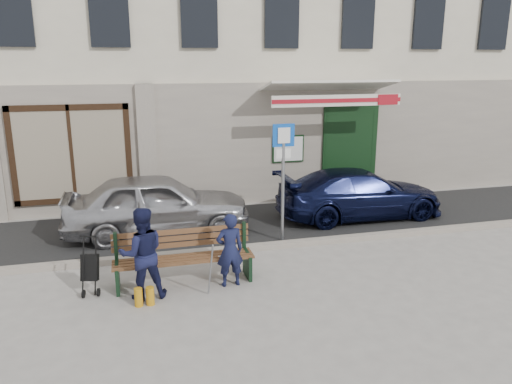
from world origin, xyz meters
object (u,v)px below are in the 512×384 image
object	(u,v)px
car_navy	(360,193)
man	(230,250)
woman	(142,253)
bench	(181,259)
stroller	(90,269)
car_silver	(157,204)
parking_sign	(283,165)

from	to	relation	value
car_navy	man	size ratio (longest dim) A/B	3.18
woman	bench	bearing A→B (deg)	-155.01
bench	stroller	size ratio (longest dim) A/B	2.52
stroller	man	bearing A→B (deg)	6.50
bench	man	distance (m)	0.87
car_silver	stroller	world-z (taller)	car_silver
man	car_silver	bearing A→B (deg)	-75.09
car_silver	parking_sign	distance (m)	2.95
parking_sign	stroller	xyz separation A→B (m)	(-3.82, -1.54, -1.25)
car_silver	stroller	size ratio (longest dim) A/B	4.25
car_navy	stroller	distance (m)	6.74
woman	stroller	xyz separation A→B (m)	(-0.85, 0.40, -0.34)
man	stroller	bearing A→B (deg)	-11.69
parking_sign	man	bearing A→B (deg)	-132.02
car_silver	car_navy	distance (m)	4.89
bench	parking_sign	bearing A→B (deg)	34.12
parking_sign	bench	bearing A→B (deg)	-148.54
car_silver	man	world-z (taller)	car_silver
bench	stroller	world-z (taller)	bench
car_navy	man	bearing A→B (deg)	127.74
man	woman	bearing A→B (deg)	-0.37
woman	car_silver	bearing A→B (deg)	-102.65
woman	car_navy	bearing A→B (deg)	-154.39
man	bench	bearing A→B (deg)	-23.50
car_navy	bench	distance (m)	5.41
car_silver	stroller	bearing A→B (deg)	155.14
bench	stroller	xyz separation A→B (m)	(-1.50, 0.03, -0.04)
car_navy	bench	size ratio (longest dim) A/B	1.71
car_navy	man	distance (m)	4.91
stroller	car_navy	bearing A→B (deg)	37.97
car_navy	car_silver	bearing A→B (deg)	90.09
stroller	woman	bearing A→B (deg)	-11.12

